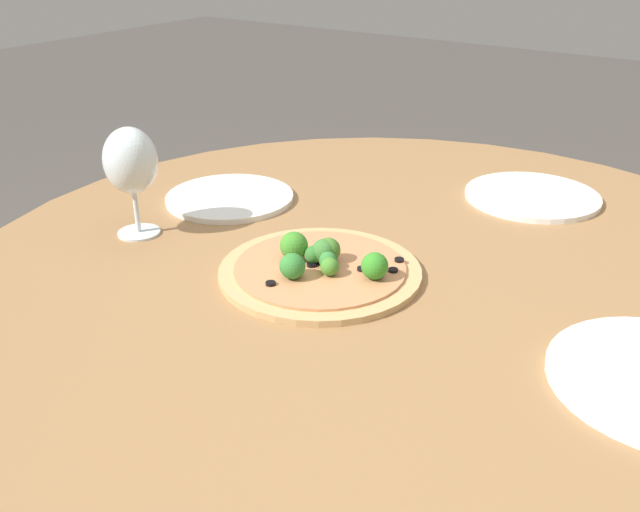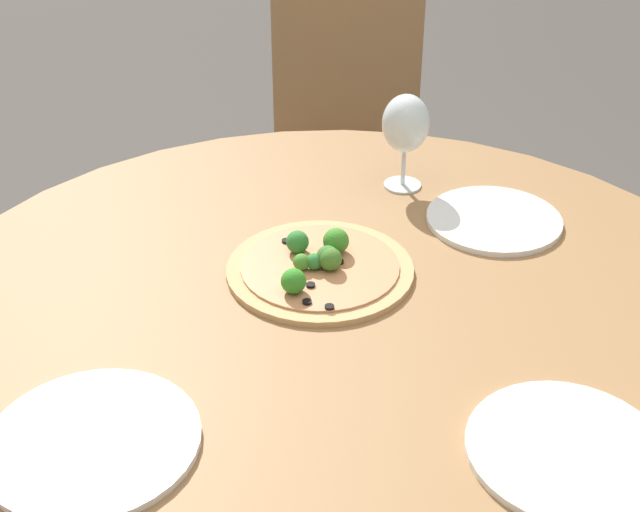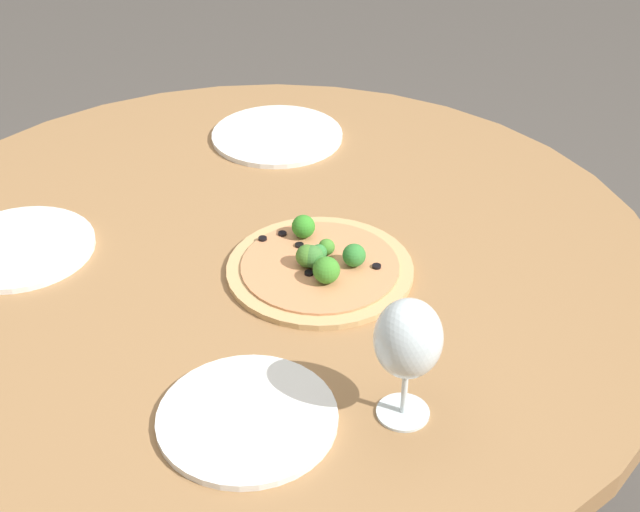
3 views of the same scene
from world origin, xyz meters
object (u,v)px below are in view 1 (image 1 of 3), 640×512
at_px(pizza, 320,267).
at_px(plate_side, 230,198).
at_px(wine_glass, 131,163).
at_px(plate_far, 532,196).

height_order(pizza, plate_side, pizza).
distance_m(pizza, plate_side, 0.34).
relative_size(pizza, plate_side, 1.27).
bearing_deg(wine_glass, plate_far, -42.63).
bearing_deg(pizza, plate_side, 63.60).
bearing_deg(plate_side, pizza, -116.40).
xyz_separation_m(pizza, plate_far, (0.47, -0.15, -0.01)).
height_order(plate_far, plate_side, same).
bearing_deg(pizza, plate_far, -17.49).
distance_m(pizza, plate_far, 0.49).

